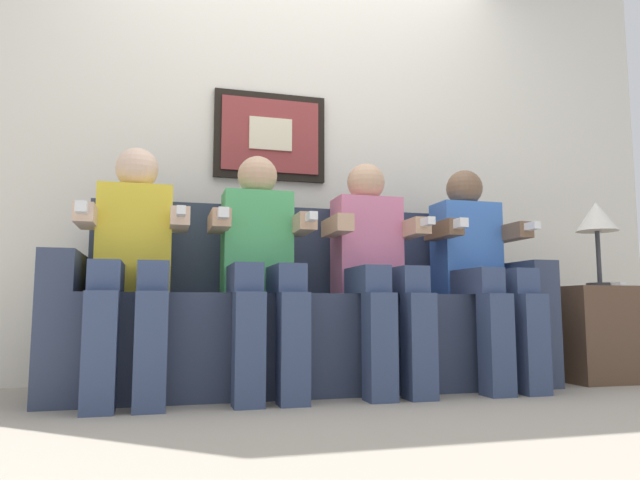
{
  "coord_description": "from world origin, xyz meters",
  "views": [
    {
      "loc": [
        -0.71,
        -2.45,
        0.39
      ],
      "look_at": [
        0.0,
        0.15,
        0.7
      ],
      "focal_mm": 32.87,
      "sensor_mm": 36.0,
      "label": 1
    }
  ],
  "objects": [
    {
      "name": "person_leftmost",
      "position": [
        -0.83,
        0.16,
        0.61
      ],
      "size": [
        0.46,
        0.56,
        1.11
      ],
      "color": "yellow",
      "rests_on": "ground_plane"
    },
    {
      "name": "table_lamp",
      "position": [
        1.57,
        0.18,
        0.86
      ],
      "size": [
        0.22,
        0.22,
        0.46
      ],
      "color": "#333338",
      "rests_on": "side_table_right"
    },
    {
      "name": "person_right_center",
      "position": [
        0.28,
        0.16,
        0.61
      ],
      "size": [
        0.46,
        0.56,
        1.11
      ],
      "color": "pink",
      "rests_on": "ground_plane"
    },
    {
      "name": "back_wall_assembly",
      "position": [
        -0.0,
        0.76,
        1.3
      ],
      "size": [
        4.75,
        0.1,
        2.6
      ],
      "color": "silver",
      "rests_on": "ground_plane"
    },
    {
      "name": "couch",
      "position": [
        0.0,
        0.33,
        0.31
      ],
      "size": [
        2.35,
        0.58,
        0.9
      ],
      "color": "#333D56",
      "rests_on": "ground_plane"
    },
    {
      "name": "ground_plane",
      "position": [
        0.0,
        0.0,
        0.0
      ],
      "size": [
        6.18,
        6.18,
        0.0
      ],
      "primitive_type": "plane",
      "color": "#9E9384"
    },
    {
      "name": "spare_remote_on_table",
      "position": [
        1.59,
        0.11,
        0.51
      ],
      "size": [
        0.04,
        0.13,
        0.02
      ],
      "primitive_type": "cube",
      "color": "white",
      "rests_on": "side_table_right"
    },
    {
      "name": "person_left_center",
      "position": [
        -0.28,
        0.16,
        0.61
      ],
      "size": [
        0.46,
        0.56,
        1.11
      ],
      "color": "#4CB266",
      "rests_on": "ground_plane"
    },
    {
      "name": "person_rightmost",
      "position": [
        0.83,
        0.16,
        0.61
      ],
      "size": [
        0.46,
        0.56,
        1.11
      ],
      "color": "#3F72CC",
      "rests_on": "ground_plane"
    },
    {
      "name": "side_table_right",
      "position": [
        1.53,
        0.22,
        0.25
      ],
      "size": [
        0.4,
        0.4,
        0.5
      ],
      "color": "brown",
      "rests_on": "ground_plane"
    }
  ]
}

